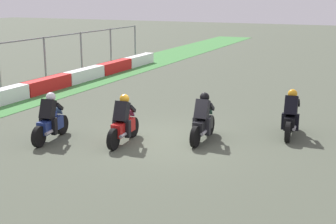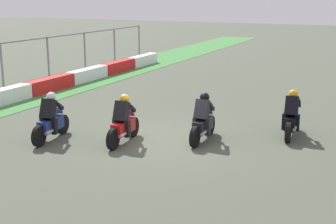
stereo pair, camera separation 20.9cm
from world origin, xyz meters
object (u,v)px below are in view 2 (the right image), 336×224
(rider_lane_d, at_px, (51,121))
(rider_lane_c, at_px, (123,123))
(rider_lane_b, at_px, (203,121))
(rider_lane_a, at_px, (291,118))

(rider_lane_d, bearing_deg, rider_lane_c, -80.31)
(rider_lane_c, distance_m, rider_lane_d, 2.31)
(rider_lane_b, height_order, rider_lane_d, same)
(rider_lane_b, distance_m, rider_lane_d, 4.74)
(rider_lane_d, bearing_deg, rider_lane_a, -69.77)
(rider_lane_a, relative_size, rider_lane_b, 1.00)
(rider_lane_b, bearing_deg, rider_lane_c, 118.49)
(rider_lane_a, distance_m, rider_lane_b, 2.90)
(rider_lane_c, bearing_deg, rider_lane_d, 103.01)
(rider_lane_c, height_order, rider_lane_d, same)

